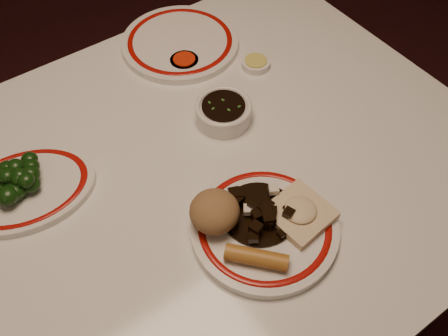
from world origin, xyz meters
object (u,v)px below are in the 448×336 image
Objects in this scene: stirfry_heap at (259,212)px; broccoli_pile at (17,179)px; fried_wonton at (300,212)px; soy_bowl at (223,113)px; rice_mound at (215,211)px; dining_table at (186,206)px; spring_roll at (256,257)px; broccoli_plate at (24,189)px; main_plate at (264,227)px.

broccoli_pile is at bearing 136.34° from stirfry_heap.
fried_wonton is 0.28m from soy_bowl.
dining_table is at bearing 85.28° from rice_mound.
spring_roll reaches higher than broccoli_plate.
dining_table is at bearing -29.49° from broccoli_plate.
fried_wonton is at bearing -42.52° from broccoli_plate.
rice_mound is at bearing 139.35° from main_plate.
main_plate is at bearing -110.27° from soy_bowl.
broccoli_pile is 0.86× the size of soy_bowl.
main_plate is at bearing -40.65° from rice_mound.
rice_mound reaches higher than dining_table.
dining_table is 11.71× the size of spring_roll.
main_plate is at bearing -2.16° from spring_roll.
broccoli_plate is (-0.31, 0.30, -0.02)m from stirfry_heap.
rice_mound reaches higher than stirfry_heap.
broccoli_plate is (-0.37, 0.34, -0.02)m from fried_wonton.
broccoli_pile is at bearing 150.23° from dining_table.
soy_bowl is (0.09, 0.25, 0.01)m from main_plate.
stirfry_heap is 1.16× the size of soy_bowl.
dining_table is 12.28× the size of broccoli_pile.
stirfry_heap reaches higher than main_plate.
spring_roll is at bearing -167.26° from fried_wonton.
rice_mound is at bearing -94.72° from dining_table.
fried_wonton is 0.37× the size of broccoli_plate.
stirfry_heap is (-0.06, 0.04, 0.00)m from fried_wonton.
broccoli_pile is (-0.24, 0.26, -0.01)m from rice_mound.
soy_bowl is at bearing 69.73° from main_plate.
rice_mound reaches higher than broccoli_plate.
main_plate reaches higher than broccoli_plate.
spring_roll is 1.05× the size of broccoli_pile.
spring_roll is (0.00, -0.22, 0.12)m from dining_table.
main_plate is 2.08× the size of stirfry_heap.
rice_mound is at bearing 148.77° from fried_wonton.
broccoli_pile is (-0.31, 0.32, 0.03)m from main_plate.
stirfry_heap is (0.07, -0.03, -0.02)m from rice_mound.
rice_mound reaches higher than spring_roll.
fried_wonton is at bearing -29.60° from spring_roll.
broccoli_pile is at bearing 134.07° from main_plate.
stirfry_heap reaches higher than fried_wonton.
spring_roll is at bearing -139.82° from main_plate.
stirfry_heap is 0.25m from soy_bowl.
soy_bowl is at bearing 21.41° from spring_roll.
stirfry_heap reaches higher than soy_bowl.
stirfry_heap is 0.43m from broccoli_plate.
stirfry_heap is 0.44× the size of broccoli_plate.
fried_wonton is (0.12, -0.08, -0.02)m from rice_mound.
rice_mound is 0.65× the size of stirfry_heap.
rice_mound is 0.15m from fried_wonton.
broccoli_pile is (-0.31, 0.30, 0.01)m from stirfry_heap.
spring_roll is at bearing -89.69° from dining_table.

